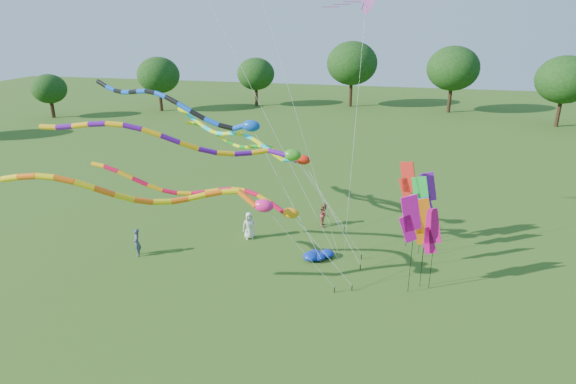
% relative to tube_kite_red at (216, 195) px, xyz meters
% --- Properties ---
extents(ground, '(160.00, 160.00, 0.00)m').
position_rel_tube_kite_red_xyz_m(ground, '(3.88, -2.38, -4.59)').
color(ground, '#275115').
rests_on(ground, ground).
extents(tree_ring, '(121.03, 118.04, 9.64)m').
position_rel_tube_kite_red_xyz_m(tree_ring, '(3.55, -2.15, 0.89)').
color(tree_ring, '#382314').
rests_on(tree_ring, ground).
extents(tube_kite_red, '(13.33, 1.32, 6.57)m').
position_rel_tube_kite_red_xyz_m(tube_kite_red, '(0.00, 0.00, 0.00)').
color(tube_kite_red, black).
rests_on(tube_kite_red, ground).
extents(tube_kite_orange, '(13.65, 4.87, 7.37)m').
position_rel_tube_kite_red_xyz_m(tube_kite_orange, '(-0.90, -2.78, 0.87)').
color(tube_kite_orange, black).
rests_on(tube_kite_orange, ground).
extents(tube_kite_purple, '(16.14, 4.19, 8.77)m').
position_rel_tube_kite_red_xyz_m(tube_kite_purple, '(-1.27, 1.13, 2.32)').
color(tube_kite_purple, black).
rests_on(tube_kite_purple, ground).
extents(tube_kite_blue, '(15.71, 4.83, 9.69)m').
position_rel_tube_kite_red_xyz_m(tube_kite_blue, '(-3.53, 4.61, 3.44)').
color(tube_kite_blue, black).
rests_on(tube_kite_blue, ground).
extents(tube_kite_cyan, '(12.40, 5.18, 7.99)m').
position_rel_tube_kite_red_xyz_m(tube_kite_cyan, '(0.39, 4.80, 1.60)').
color(tube_kite_cyan, black).
rests_on(tube_kite_cyan, ground).
extents(tube_kite_green, '(11.41, 2.54, 6.70)m').
position_rel_tube_kite_red_xyz_m(tube_kite_green, '(-0.42, 8.35, 0.35)').
color(tube_kite_green, black).
rests_on(tube_kite_green, ground).
extents(banner_pole_magenta_b, '(1.16, 0.22, 4.39)m').
position_rel_tube_kite_red_xyz_m(banner_pole_magenta_b, '(10.62, 1.15, -1.45)').
color(banner_pole_magenta_b, black).
rests_on(banner_pole_magenta_b, ground).
extents(banner_pole_red, '(1.09, 0.56, 5.32)m').
position_rel_tube_kite_red_xyz_m(banner_pole_red, '(9.47, 5.86, -0.54)').
color(banner_pole_red, black).
rests_on(banner_pole_red, ground).
extents(banner_pole_green, '(1.16, 0.18, 4.75)m').
position_rel_tube_kite_red_xyz_m(banner_pole_green, '(10.19, 5.01, -1.10)').
color(banner_pole_green, black).
rests_on(banner_pole_green, ground).
extents(banner_pole_blue_b, '(1.16, 0.29, 4.09)m').
position_rel_tube_kite_red_xyz_m(banner_pole_blue_b, '(10.33, 3.43, -1.75)').
color(banner_pole_blue_b, black).
rests_on(banner_pole_blue_b, ground).
extents(banner_pole_orange, '(1.16, 0.15, 4.87)m').
position_rel_tube_kite_red_xyz_m(banner_pole_orange, '(10.17, 1.17, -0.98)').
color(banner_pole_orange, black).
rests_on(banner_pole_orange, ground).
extents(banner_pole_violet, '(1.16, 0.27, 4.43)m').
position_rel_tube_kite_red_xyz_m(banner_pole_violet, '(10.70, 6.96, -1.41)').
color(banner_pole_violet, black).
rests_on(banner_pole_violet, ground).
extents(banner_pole_magenta_a, '(1.12, 0.48, 5.27)m').
position_rel_tube_kite_red_xyz_m(banner_pole_magenta_a, '(9.60, 0.41, -0.59)').
color(banner_pole_magenta_a, black).
rests_on(banner_pole_magenta_a, ground).
extents(blue_nylon_heap, '(1.59, 1.40, 0.48)m').
position_rel_tube_kite_red_xyz_m(blue_nylon_heap, '(4.87, 2.88, -4.38)').
color(blue_nylon_heap, '#0B2899').
rests_on(blue_nylon_heap, ground).
extents(person_a, '(1.00, 0.89, 1.73)m').
position_rel_tube_kite_red_xyz_m(person_a, '(0.16, 4.66, -3.72)').
color(person_a, silver).
rests_on(person_a, ground).
extents(person_b, '(0.65, 0.72, 1.66)m').
position_rel_tube_kite_red_xyz_m(person_b, '(-5.43, 0.96, -3.75)').
color(person_b, '#404A5A').
rests_on(person_b, ground).
extents(person_c, '(0.70, 0.84, 1.55)m').
position_rel_tube_kite_red_xyz_m(person_c, '(4.39, 7.64, -3.81)').
color(person_c, brown).
rests_on(person_c, ground).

